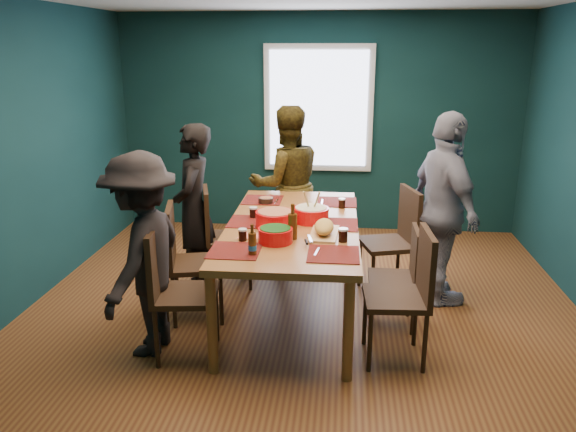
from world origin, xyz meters
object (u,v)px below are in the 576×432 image
object	(u,v)px
chair_right_near	(409,286)
bowl_herbs	(275,234)
chair_left_far	(218,230)
person_near_left	(143,255)
person_back	(287,184)
cutting_board	(324,228)
dining_table	(293,232)
person_right	(444,210)
bowl_salad	(275,218)
chair_left_mid	(185,254)
chair_right_mid	(403,270)
chair_left_near	(172,283)
person_far_left	(194,209)
bowl_dumpling	(311,214)
chair_right_far	(398,233)

from	to	relation	value
chair_right_near	bowl_herbs	bearing A→B (deg)	166.22
chair_left_far	person_near_left	world-z (taller)	person_near_left
person_back	cutting_board	bearing A→B (deg)	85.83
dining_table	person_right	size ratio (longest dim) A/B	1.26
person_back	bowl_salad	size ratio (longest dim) A/B	5.16
bowl_salad	cutting_board	distance (m)	0.45
person_near_left	chair_left_mid	bearing A→B (deg)	170.90
chair_left_far	chair_right_mid	distance (m)	1.85
chair_left_near	person_far_left	distance (m)	1.26
chair_right_near	chair_left_far	bearing A→B (deg)	140.81
person_right	bowl_dumpling	world-z (taller)	person_right
chair_right_far	chair_right_near	world-z (taller)	chair_right_far
chair_right_far	person_back	xyz separation A→B (m)	(-1.14, 0.81, 0.25)
chair_left_far	cutting_board	world-z (taller)	chair_left_far
dining_table	cutting_board	xyz separation A→B (m)	(0.28, -0.28, 0.13)
dining_table	person_near_left	xyz separation A→B (m)	(-1.06, -0.74, 0.03)
chair_right_far	chair_right_mid	distance (m)	0.69
person_back	chair_right_near	bearing A→B (deg)	98.64
person_right	chair_right_far	bearing A→B (deg)	46.86
chair_left_far	chair_right_near	world-z (taller)	chair_right_near
chair_right_mid	dining_table	bearing A→B (deg)	171.79
dining_table	cutting_board	world-z (taller)	cutting_board
chair_right_far	bowl_herbs	bearing A→B (deg)	-150.97
person_far_left	cutting_board	distance (m)	1.46
chair_left_mid	person_back	size ratio (longest dim) A/B	0.60
person_back	person_near_left	bearing A→B (deg)	47.23
person_back	chair_right_far	bearing A→B (deg)	124.32
person_far_left	person_near_left	xyz separation A→B (m)	(-0.08, -1.18, -0.02)
chair_right_far	person_near_left	size ratio (longest dim) A/B	0.65
chair_left_near	person_far_left	size ratio (longest dim) A/B	0.63
chair_right_far	person_near_left	distance (m)	2.39
chair_left_mid	person_right	size ratio (longest dim) A/B	0.57
chair_left_near	bowl_dumpling	distance (m)	1.35
person_back	bowl_salad	bearing A→B (deg)	71.92
chair_left_far	person_back	distance (m)	1.04
chair_left_far	chair_right_far	xyz separation A→B (m)	(1.73, -0.00, 0.02)
person_far_left	chair_left_far	bearing A→B (deg)	114.75
chair_left_near	chair_right_near	xyz separation A→B (m)	(1.76, 0.12, -0.00)
person_near_left	bowl_dumpling	bearing A→B (deg)	129.74
chair_left_far	person_far_left	xyz separation A→B (m)	(-0.20, -0.11, 0.23)
chair_left_near	bowl_salad	world-z (taller)	chair_left_near
person_near_left	bowl_dumpling	size ratio (longest dim) A/B	5.10
chair_left_mid	chair_right_mid	size ratio (longest dim) A/B	1.17
person_near_left	chair_left_near	bearing A→B (deg)	81.86
chair_left_far	dining_table	bearing A→B (deg)	-50.77
person_near_left	cutting_board	bearing A→B (deg)	114.98
person_far_left	bowl_salad	distance (m)	1.02
dining_table	chair_left_mid	bearing A→B (deg)	-170.17
chair_right_far	cutting_board	distance (m)	1.10
chair_left_near	bowl_salad	distance (m)	1.03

